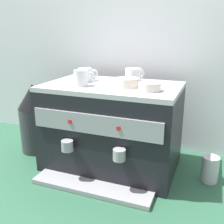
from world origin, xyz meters
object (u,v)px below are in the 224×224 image
ceramic_bowl_1 (128,83)px  milk_pitcher (210,169)px  coffee_grinder (34,118)px  ceramic_cup_2 (134,75)px  espresso_machine (112,127)px  ceramic_bowl_0 (150,87)px  ceramic_cup_1 (86,74)px  ceramic_cup_0 (82,78)px

ceramic_bowl_1 → milk_pitcher: (0.41, 0.04, -0.40)m
coffee_grinder → milk_pitcher: size_ratio=3.19×
ceramic_bowl_1 → coffee_grinder: bearing=177.9°
ceramic_cup_2 → ceramic_bowl_1: bearing=-85.5°
espresso_machine → ceramic_bowl_0: 0.33m
ceramic_cup_1 → ceramic_bowl_0: bearing=-17.4°
ceramic_cup_0 → ceramic_bowl_0: (0.33, 0.02, -0.02)m
espresso_machine → ceramic_cup_0: size_ratio=6.93×
ceramic_cup_0 → ceramic_cup_2: ceramic_cup_0 is taller
coffee_grinder → ceramic_cup_1: bearing=8.1°
ceramic_cup_0 → ceramic_cup_1: bearing=109.1°
ceramic_cup_0 → ceramic_cup_2: bearing=45.2°
ceramic_cup_0 → ceramic_cup_2: (0.20, 0.20, -0.00)m
espresso_machine → ceramic_bowl_1: (0.09, -0.02, 0.24)m
ceramic_cup_1 → ceramic_bowl_0: ceramic_cup_1 is taller
ceramic_cup_0 → ceramic_bowl_1: bearing=17.6°
ceramic_bowl_1 → milk_pitcher: ceramic_bowl_1 is taller
espresso_machine → ceramic_cup_1: size_ratio=7.13×
espresso_machine → ceramic_cup_2: ceramic_cup_2 is taller
ceramic_cup_0 → ceramic_bowl_1: (0.21, 0.07, -0.02)m
ceramic_cup_0 → coffee_grinder: 0.47m
espresso_machine → ceramic_bowl_1: bearing=-13.0°
ceramic_cup_1 → ceramic_bowl_1: size_ratio=0.83×
ceramic_bowl_1 → ceramic_cup_1: bearing=165.3°
ceramic_cup_1 → ceramic_cup_2: bearing=15.3°
ceramic_cup_1 → ceramic_bowl_0: 0.39m
ceramic_bowl_1 → milk_pitcher: bearing=5.2°
ceramic_cup_0 → milk_pitcher: bearing=9.5°
espresso_machine → milk_pitcher: 0.53m
ceramic_bowl_0 → ceramic_cup_0: bearing=-177.2°
ceramic_cup_2 → milk_pitcher: bearing=-13.0°
ceramic_cup_2 → coffee_grinder: size_ratio=0.28×
ceramic_cup_1 → ceramic_bowl_1: bearing=-14.7°
ceramic_cup_1 → ceramic_cup_0: bearing=-70.9°
ceramic_cup_2 → milk_pitcher: (0.42, -0.10, -0.41)m
ceramic_bowl_0 → ceramic_bowl_1: 0.13m
ceramic_cup_2 → ceramic_bowl_1: 0.14m
ceramic_cup_0 → ceramic_cup_2: size_ratio=0.86×
espresso_machine → ceramic_cup_2: (0.08, 0.11, 0.26)m
ceramic_cup_0 → ceramic_bowl_0: size_ratio=0.98×
ceramic_cup_0 → milk_pitcher: 0.76m
ceramic_bowl_0 → milk_pitcher: ceramic_bowl_0 is taller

